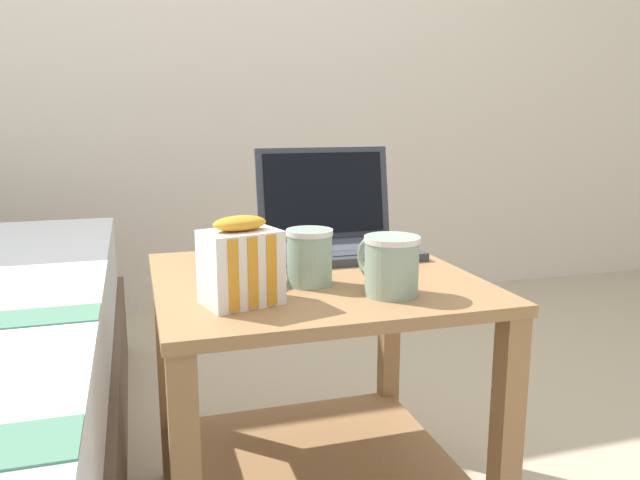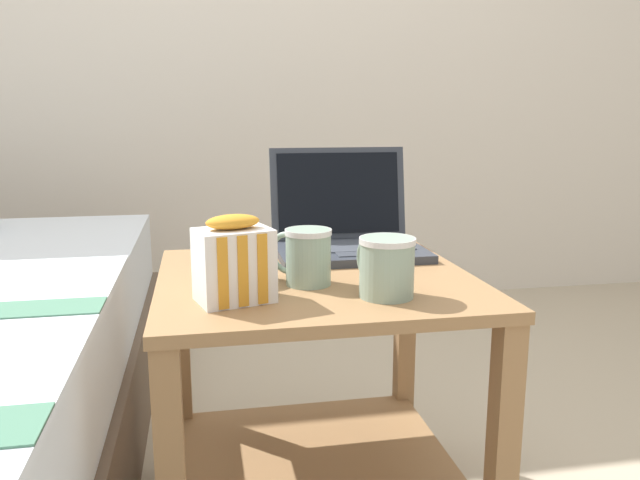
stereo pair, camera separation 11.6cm
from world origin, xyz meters
The scene contains 8 objects.
back_wall centered at (0.00, 1.62, 1.25)m, with size 8.00×0.05×2.50m.
bedside_table centered at (0.00, 0.00, 0.35)m, with size 0.61×0.58×0.55m.
laptop centered at (0.11, 0.20, 0.60)m, with size 0.33×0.26×0.23m.
mug_front_left centered at (0.09, -0.16, 0.61)m, with size 0.10×0.14×0.10m.
mug_front_right centered at (-0.15, 0.00, 0.60)m, with size 0.13×0.10×0.09m.
mug_mid_center centered at (-0.03, -0.06, 0.61)m, with size 0.11×0.11×0.10m.
snack_bag centered at (-0.17, -0.14, 0.62)m, with size 0.14×0.12×0.15m.
cell_phone centered at (-0.16, 0.15, 0.55)m, with size 0.09×0.15×0.01m.
Camera 2 is at (-0.22, -1.16, 0.86)m, focal length 35.00 mm.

